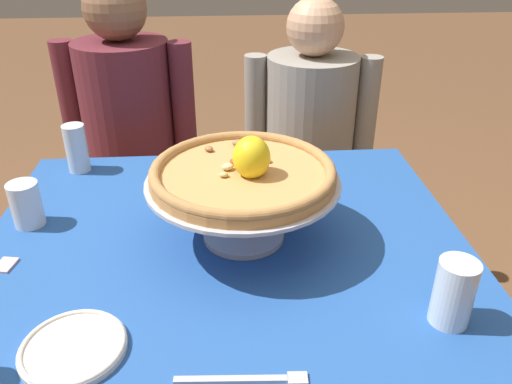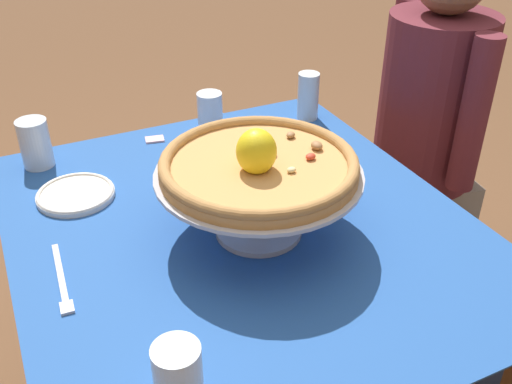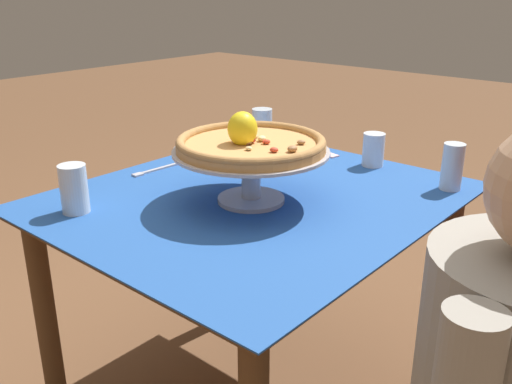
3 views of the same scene
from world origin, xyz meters
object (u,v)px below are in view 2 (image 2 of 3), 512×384
dinner_fork (62,282)px  diner_left (423,149)px  water_glass_back_left (308,99)px  sugar_packet (155,139)px  water_glass_front_left (36,147)px  pizza_stand (259,189)px  water_glass_side_left (210,114)px  pizza (259,164)px  side_plate (76,194)px

dinner_fork → diner_left: diner_left is taller
water_glass_back_left → diner_left: (0.08, 0.39, -0.21)m
sugar_packet → diner_left: 0.86m
water_glass_front_left → diner_left: (0.13, 1.14, -0.21)m
pizza_stand → water_glass_front_left: bearing=-142.6°
water_glass_front_left → water_glass_side_left: 0.47m
water_glass_side_left → dinner_fork: (0.49, -0.50, -0.04)m
water_glass_back_left → pizza_stand: bearing=-39.7°
pizza_stand → water_glass_side_left: (-0.50, 0.09, -0.06)m
water_glass_front_left → water_glass_back_left: 0.75m
pizza → side_plate: 0.47m
water_glass_front_left → side_plate: 0.20m
water_glass_side_left → pizza: bearing=-10.2°
side_plate → sugar_packet: bearing=128.6°
diner_left → water_glass_front_left: bearing=-96.3°
pizza → diner_left: size_ratio=0.33×
pizza_stand → sugar_packet: (-0.50, -0.07, -0.10)m
side_plate → dinner_fork: (0.29, -0.08, -0.01)m
pizza → water_glass_front_left: size_ratio=3.22×
pizza_stand → pizza: (0.00, -0.00, 0.06)m
diner_left → sugar_packet: bearing=-99.1°
water_glass_back_left → pizza: bearing=-39.6°
water_glass_front_left → side_plate: (0.19, 0.05, -0.04)m
water_glass_front_left → pizza: bearing=37.3°
pizza → side_plate: size_ratio=2.23×
side_plate → diner_left: size_ratio=0.15×
dinner_fork → water_glass_back_left: bearing=119.4°
water_glass_front_left → water_glass_side_left: water_glass_front_left is taller
water_glass_back_left → water_glass_side_left: bearing=-100.3°
water_glass_front_left → sugar_packet: water_glass_front_left is taller
water_glass_front_left → water_glass_side_left: bearing=90.8°
pizza_stand → water_glass_side_left: size_ratio=3.89×
water_glass_back_left → side_plate: 0.72m
sugar_packet → diner_left: size_ratio=0.04×
dinner_fork → water_glass_side_left: bearing=134.7°
side_plate → sugar_packet: size_ratio=3.57×
pizza → diner_left: diner_left is taller
pizza → water_glass_side_left: size_ratio=3.68×
water_glass_front_left → diner_left: size_ratio=0.10×
pizza → dinner_fork: 0.44m
dinner_fork → pizza: bearing=88.3°
pizza → water_glass_back_left: size_ratio=2.92×
pizza_stand → dinner_fork: bearing=-91.5°
water_glass_front_left → dinner_fork: size_ratio=0.59×
pizza_stand → pizza: bearing=-27.0°
pizza_stand → water_glass_side_left: bearing=169.9°
water_glass_side_left → sugar_packet: water_glass_side_left is taller
water_glass_front_left → side_plate: water_glass_front_left is taller
dinner_fork → diner_left: size_ratio=0.17×
pizza_stand → pizza: pizza is taller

